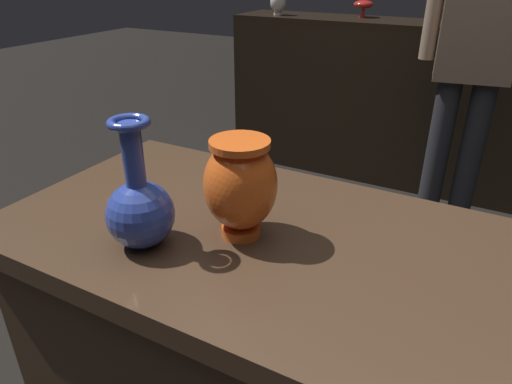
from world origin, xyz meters
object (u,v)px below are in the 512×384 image
at_px(vase_tall_behind, 140,208).
at_px(shelf_vase_far_left, 278,2).
at_px(shelf_vase_center, 453,4).
at_px(shelf_vase_left, 364,5).
at_px(visitor_center_back, 477,43).
at_px(vase_centerpiece, 240,185).

xyz_separation_m(vase_tall_behind, shelf_vase_far_left, (-0.83, 2.28, 0.19)).
distance_m(shelf_vase_center, shelf_vase_left, 0.52).
relative_size(shelf_vase_center, shelf_vase_left, 1.62).
bearing_deg(visitor_center_back, vase_tall_behind, 67.25).
relative_size(vase_tall_behind, visitor_center_back, 0.16).
distance_m(shelf_vase_far_left, shelf_vase_center, 1.05).
height_order(vase_centerpiece, visitor_center_back, visitor_center_back).
xyz_separation_m(vase_tall_behind, shelf_vase_left, (-0.31, 2.42, 0.18)).
relative_size(vase_centerpiece, shelf_vase_far_left, 1.47).
height_order(shelf_vase_far_left, shelf_vase_left, shelf_vase_far_left).
bearing_deg(vase_centerpiece, shelf_vase_far_left, 114.53).
xyz_separation_m(shelf_vase_left, visitor_center_back, (0.73, -0.70, -0.08)).
relative_size(shelf_vase_left, visitor_center_back, 0.07).
xyz_separation_m(shelf_vase_far_left, visitor_center_back, (1.25, -0.56, -0.08)).
relative_size(shelf_vase_far_left, shelf_vase_left, 1.19).
xyz_separation_m(vase_tall_behind, visitor_center_back, (0.42, 1.73, 0.10)).
bearing_deg(shelf_vase_left, shelf_vase_center, -0.25).
bearing_deg(shelf_vase_left, visitor_center_back, -43.68).
bearing_deg(shelf_vase_left, vase_centerpiece, -78.57).
height_order(shelf_vase_center, shelf_vase_left, shelf_vase_center).
bearing_deg(vase_centerpiece, vase_tall_behind, -140.91).
distance_m(vase_centerpiece, shelf_vase_center, 2.30).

